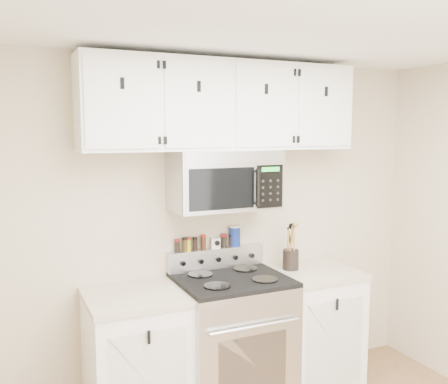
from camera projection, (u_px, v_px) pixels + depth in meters
The scene contains 17 objects.
back_wall at pixel (214, 228), 3.76m from camera, with size 3.50×0.01×2.50m, color #BDB08D.
ceiling at pixel (383, 2), 2.03m from camera, with size 3.50×3.50×0.01m, color white.
range at pixel (232, 340), 3.56m from camera, with size 0.76×0.65×1.10m.
base_cabinet_left at pixel (136, 361), 3.30m from camera, with size 0.64×0.62×0.92m.
base_cabinet_right at pixel (311, 327), 3.87m from camera, with size 0.64×0.62×0.92m.
microwave at pixel (225, 180), 3.54m from camera, with size 0.76×0.44×0.42m.
upper_cabinets at pixel (223, 106), 3.50m from camera, with size 2.00×0.35×0.62m.
utensil_crock at pixel (291, 258), 3.81m from camera, with size 0.12×0.12×0.36m.
kitchen_timer at pixel (216, 243), 3.74m from camera, with size 0.07×0.06×0.08m, color white.
salt_canister at pixel (235, 236), 3.80m from camera, with size 0.09×0.09×0.16m.
spice_jar_0 at pixel (177, 246), 3.61m from camera, with size 0.04×0.04×0.10m.
spice_jar_1 at pixel (185, 244), 3.64m from camera, with size 0.05×0.05×0.10m.
spice_jar_2 at pixel (188, 244), 3.65m from camera, with size 0.05×0.05×0.10m.
spice_jar_3 at pixel (195, 244), 3.67m from camera, with size 0.04×0.04×0.10m.
spice_jar_4 at pixel (203, 242), 3.70m from camera, with size 0.04×0.04×0.11m.
spice_jar_5 at pixel (224, 241), 3.77m from camera, with size 0.05×0.05×0.10m.
spice_jar_6 at pixel (232, 240), 3.79m from camera, with size 0.05×0.05×0.09m.
Camera 1 is at (-1.46, -1.65, 1.97)m, focal length 40.00 mm.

